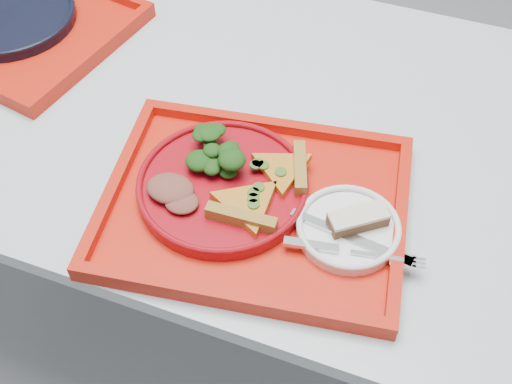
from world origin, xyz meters
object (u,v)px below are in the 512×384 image
dinner_plate (223,187)px  dessert_bar (358,219)px  tray_main (254,208)px  tray_far (11,24)px  navy_plate (8,18)px

dinner_plate → dessert_bar: (0.21, -0.00, 0.02)m
tray_main → tray_far: same height
tray_main → tray_far: (-0.61, 0.26, 0.00)m
tray_main → dessert_bar: dessert_bar is taller
dinner_plate → navy_plate: dinner_plate is taller
tray_main → dessert_bar: (0.16, 0.01, 0.03)m
dinner_plate → navy_plate: size_ratio=1.00×
navy_plate → tray_main: bearing=-23.4°
tray_main → navy_plate: 0.67m
tray_main → dessert_bar: bearing=-4.9°
tray_far → dinner_plate: (0.56, -0.25, 0.02)m
dinner_plate → tray_main: bearing=-10.3°
tray_main → navy_plate: (-0.61, 0.26, 0.01)m
tray_main → dinner_plate: bearing=161.2°
tray_far → dinner_plate: size_ratio=1.73×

